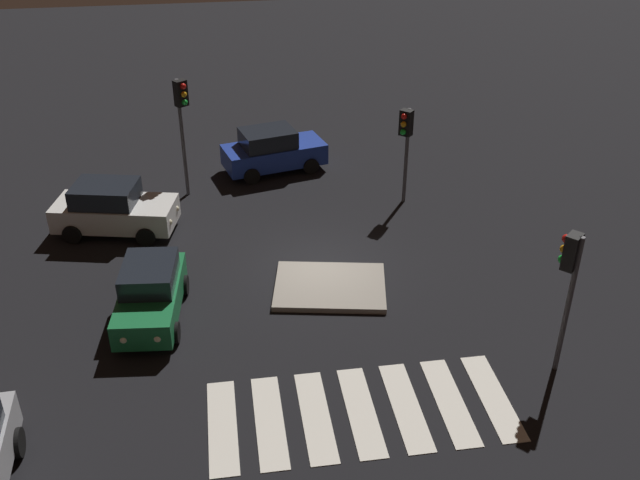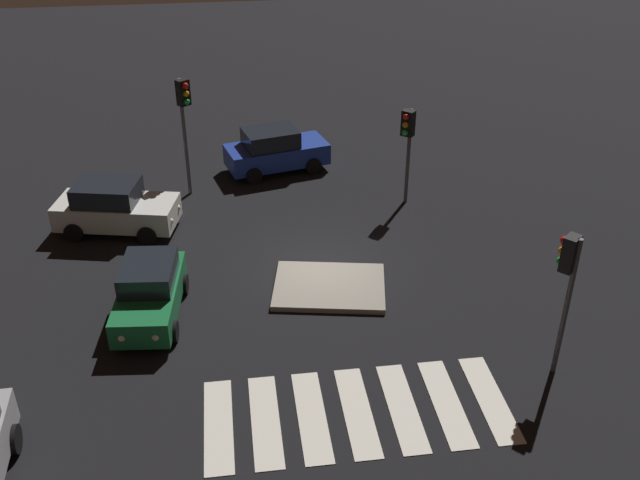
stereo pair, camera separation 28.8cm
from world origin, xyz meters
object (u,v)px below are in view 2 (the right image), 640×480
at_px(traffic_island, 329,287).
at_px(traffic_light_east, 568,271).
at_px(car_green, 150,292).
at_px(car_white, 115,207).
at_px(car_blue, 275,150).
at_px(traffic_light_west, 184,109).
at_px(traffic_light_north, 408,134).

bearing_deg(traffic_island, traffic_light_east, -40.59).
bearing_deg(car_green, car_white, -158.41).
relative_size(car_green, car_white, 0.90).
height_order(car_blue, traffic_light_west, traffic_light_west).
bearing_deg(traffic_island, car_blue, 95.79).
bearing_deg(traffic_light_east, car_blue, -17.87).
distance_m(traffic_island, car_white, 8.50).
bearing_deg(car_white, traffic_light_north, 16.03).
xyz_separation_m(car_white, traffic_light_west, (2.61, 2.46, 2.61)).
height_order(traffic_island, traffic_light_west, traffic_light_west).
height_order(traffic_light_east, traffic_light_west, traffic_light_west).
height_order(traffic_light_north, traffic_light_east, traffic_light_east).
bearing_deg(traffic_light_east, traffic_light_north, -33.24).
distance_m(car_green, car_blue, 10.68).
distance_m(car_green, traffic_light_west, 8.37).
xyz_separation_m(traffic_island, traffic_light_west, (-4.36, 7.25, 3.43)).
xyz_separation_m(car_blue, traffic_light_north, (4.61, -3.66, 1.94)).
relative_size(car_green, traffic_light_west, 0.87).
relative_size(traffic_light_north, traffic_light_east, 0.91).
bearing_deg(traffic_light_east, car_white, 10.38).
xyz_separation_m(car_white, traffic_light_east, (12.27, -9.31, 2.20)).
bearing_deg(car_blue, car_green, -128.61).
xyz_separation_m(traffic_light_north, traffic_light_west, (-8.05, 1.83, 0.68)).
height_order(car_white, car_blue, car_white).
height_order(traffic_island, traffic_light_north, traffic_light_north).
height_order(traffic_island, car_green, car_green).
bearing_deg(traffic_light_north, car_white, -43.39).
bearing_deg(traffic_light_east, traffic_island, 7.00).
distance_m(traffic_light_north, traffic_light_west, 8.28).
xyz_separation_m(car_green, traffic_light_north, (9.11, 6.03, 2.01)).
height_order(car_green, traffic_light_west, traffic_light_west).
bearing_deg(traffic_island, traffic_light_west, 121.06).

